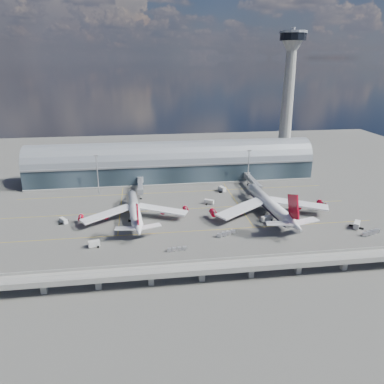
{
  "coord_description": "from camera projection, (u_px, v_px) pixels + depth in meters",
  "views": [
    {
      "loc": [
        -21.45,
        -181.13,
        83.24
      ],
      "look_at": [
        5.13,
        10.0,
        14.0
      ],
      "focal_mm": 35.0,
      "sensor_mm": 36.0,
      "label": 1
    }
  ],
  "objects": [
    {
      "name": "floodlight_mast_right",
      "position": [
        248.0,
        167.0,
        252.91
      ],
      "size": [
        3.0,
        0.7,
        25.7
      ],
      "color": "gray",
      "rests_on": "ground"
    },
    {
      "name": "service_truck_4",
      "position": [
        222.0,
        189.0,
        246.66
      ],
      "size": [
        4.69,
        6.32,
        3.33
      ],
      "rotation": [
        0.0,
        0.0,
        0.4
      ],
      "color": "beige",
      "rests_on": "ground"
    },
    {
      "name": "service_truck_3",
      "position": [
        357.0,
        225.0,
        193.91
      ],
      "size": [
        6.31,
        7.05,
        3.33
      ],
      "rotation": [
        0.0,
        0.0,
        -0.66
      ],
      "color": "beige",
      "rests_on": "ground"
    },
    {
      "name": "cargo_train_1",
      "position": [
        226.0,
        234.0,
        185.98
      ],
      "size": [
        10.7,
        5.78,
        1.81
      ],
      "rotation": [
        0.0,
        0.0,
        1.17
      ],
      "color": "gray",
      "rests_on": "ground"
    },
    {
      "name": "control_tower",
      "position": [
        287.0,
        104.0,
        270.72
      ],
      "size": [
        19.0,
        19.0,
        103.0
      ],
      "color": "gray",
      "rests_on": "ground"
    },
    {
      "name": "service_truck_2",
      "position": [
        268.0,
        218.0,
        202.52
      ],
      "size": [
        8.26,
        5.15,
        2.9
      ],
      "rotation": [
        0.0,
        0.0,
        1.96
      ],
      "color": "beige",
      "rests_on": "ground"
    },
    {
      "name": "cargo_train_2",
      "position": [
        371.0,
        233.0,
        186.83
      ],
      "size": [
        11.45,
        5.41,
        1.91
      ],
      "rotation": [
        0.0,
        0.0,
        1.24
      ],
      "color": "gray",
      "rests_on": "ground"
    },
    {
      "name": "floodlight_mast_left",
      "position": [
        97.0,
        173.0,
        239.95
      ],
      "size": [
        3.0,
        0.7,
        25.7
      ],
      "color": "gray",
      "rests_on": "ground"
    },
    {
      "name": "terminal",
      "position": [
        172.0,
        164.0,
        268.63
      ],
      "size": [
        200.0,
        30.0,
        28.0
      ],
      "color": "#1D2931",
      "rests_on": "ground"
    },
    {
      "name": "cargo_train_0",
      "position": [
        177.0,
        249.0,
        171.13
      ],
      "size": [
        9.32,
        2.23,
        1.54
      ],
      "rotation": [
        0.0,
        0.0,
        1.49
      ],
      "color": "gray",
      "rests_on": "ground"
    },
    {
      "name": "service_truck_0",
      "position": [
        63.0,
        221.0,
        199.75
      ],
      "size": [
        5.3,
        6.28,
        2.59
      ],
      "rotation": [
        0.0,
        0.0,
        0.62
      ],
      "color": "beige",
      "rests_on": "ground"
    },
    {
      "name": "service_truck_1",
      "position": [
        94.0,
        244.0,
        174.38
      ],
      "size": [
        5.69,
        3.64,
        3.05
      ],
      "rotation": [
        0.0,
        0.0,
        1.82
      ],
      "color": "beige",
      "rests_on": "ground"
    },
    {
      "name": "airliner_right",
      "position": [
        270.0,
        205.0,
        208.5
      ],
      "size": [
        68.67,
        71.79,
        22.76
      ],
      "rotation": [
        0.0,
        0.0,
        0.07
      ],
      "color": "white",
      "rests_on": "ground"
    },
    {
      "name": "ground",
      "position": [
        185.0,
        223.0,
        199.76
      ],
      "size": [
        500.0,
        500.0,
        0.0
      ],
      "primitive_type": "plane",
      "color": "#474744",
      "rests_on": "ground"
    },
    {
      "name": "jet_bridge_left",
      "position": [
        140.0,
        185.0,
        244.54
      ],
      "size": [
        4.4,
        28.0,
        7.25
      ],
      "color": "gray",
      "rests_on": "ground"
    },
    {
      "name": "service_truck_5",
      "position": [
        209.0,
        202.0,
        225.79
      ],
      "size": [
        6.01,
        4.76,
        2.75
      ],
      "rotation": [
        0.0,
        0.0,
        1.04
      ],
      "color": "beige",
      "rests_on": "ground"
    },
    {
      "name": "airliner_left",
      "position": [
        135.0,
        211.0,
        202.07
      ],
      "size": [
        59.84,
        62.89,
        19.15
      ],
      "rotation": [
        0.0,
        0.0,
        0.08
      ],
      "color": "white",
      "rests_on": "ground"
    },
    {
      "name": "jet_bridge_right",
      "position": [
        252.0,
        181.0,
        252.45
      ],
      "size": [
        4.4,
        32.0,
        7.25
      ],
      "color": "gray",
      "rests_on": "ground"
    },
    {
      "name": "taxi_lines",
      "position": [
        181.0,
        208.0,
        220.37
      ],
      "size": [
        200.0,
        80.12,
        0.01
      ],
      "color": "gold",
      "rests_on": "ground"
    },
    {
      "name": "guideway",
      "position": [
        202.0,
        269.0,
        146.7
      ],
      "size": [
        220.0,
        8.5,
        7.2
      ],
      "color": "gray",
      "rests_on": "ground"
    }
  ]
}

